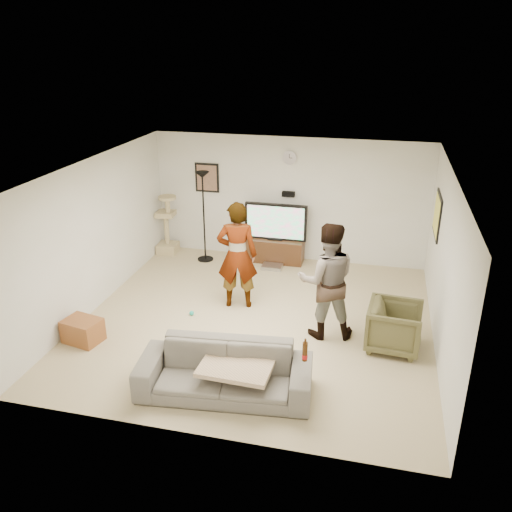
% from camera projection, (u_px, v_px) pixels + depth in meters
% --- Properties ---
extents(floor, '(5.50, 5.50, 0.02)m').
position_uv_depth(floor, '(257.00, 321.00, 8.60)').
color(floor, tan).
rests_on(floor, ground).
extents(ceiling, '(5.50, 5.50, 0.02)m').
position_uv_depth(ceiling, '(257.00, 168.00, 7.63)').
color(ceiling, white).
rests_on(ceiling, wall_back).
extents(wall_back, '(5.50, 0.04, 2.50)m').
position_uv_depth(wall_back, '(289.00, 200.00, 10.59)').
color(wall_back, white).
rests_on(wall_back, floor).
extents(wall_front, '(5.50, 0.04, 2.50)m').
position_uv_depth(wall_front, '(197.00, 342.00, 5.65)').
color(wall_front, white).
rests_on(wall_front, floor).
extents(wall_left, '(0.04, 5.50, 2.50)m').
position_uv_depth(wall_left, '(95.00, 235.00, 8.71)').
color(wall_left, white).
rests_on(wall_left, floor).
extents(wall_right, '(0.04, 5.50, 2.50)m').
position_uv_depth(wall_right, '(445.00, 266.00, 7.52)').
color(wall_right, white).
rests_on(wall_right, floor).
extents(wall_clock, '(0.26, 0.04, 0.26)m').
position_uv_depth(wall_clock, '(290.00, 158.00, 10.23)').
color(wall_clock, silver).
rests_on(wall_clock, wall_back).
extents(wall_speaker, '(0.25, 0.10, 0.10)m').
position_uv_depth(wall_speaker, '(288.00, 194.00, 10.48)').
color(wall_speaker, black).
rests_on(wall_speaker, wall_back).
extents(picture_back, '(0.42, 0.03, 0.52)m').
position_uv_depth(picture_back, '(207.00, 178.00, 10.80)').
color(picture_back, brown).
rests_on(picture_back, wall_back).
extents(picture_right, '(0.03, 0.78, 0.62)m').
position_uv_depth(picture_right, '(437.00, 215.00, 8.87)').
color(picture_right, '#FFF650').
rests_on(picture_right, wall_right).
extents(tv_stand, '(1.14, 0.45, 0.48)m').
position_uv_depth(tv_stand, '(275.00, 250.00, 10.80)').
color(tv_stand, '#3A2112').
rests_on(tv_stand, floor).
extents(console_box, '(0.40, 0.30, 0.07)m').
position_uv_depth(console_box, '(272.00, 267.00, 10.52)').
color(console_box, '#B4B3BB').
rests_on(console_box, floor).
extents(tv, '(1.25, 0.08, 0.74)m').
position_uv_depth(tv, '(276.00, 222.00, 10.57)').
color(tv, black).
rests_on(tv, tv_stand).
extents(tv_screen, '(1.15, 0.01, 0.65)m').
position_uv_depth(tv_screen, '(275.00, 222.00, 10.52)').
color(tv_screen, '#29D977').
rests_on(tv_screen, tv).
extents(floor_lamp, '(0.32, 0.32, 1.84)m').
position_uv_depth(floor_lamp, '(204.00, 217.00, 10.60)').
color(floor_lamp, black).
rests_on(floor_lamp, floor).
extents(cat_tree, '(0.43, 0.43, 1.27)m').
position_uv_depth(cat_tree, '(166.00, 224.00, 11.08)').
color(cat_tree, tan).
rests_on(cat_tree, floor).
extents(person_left, '(0.75, 0.57, 1.84)m').
position_uv_depth(person_left, '(237.00, 255.00, 8.75)').
color(person_left, '#BDBDBE').
rests_on(person_left, floor).
extents(person_right, '(1.01, 0.86, 1.82)m').
position_uv_depth(person_right, '(327.00, 281.00, 7.87)').
color(person_right, teal).
rests_on(person_right, floor).
extents(sofa, '(2.29, 1.09, 0.65)m').
position_uv_depth(sofa, '(225.00, 371.00, 6.74)').
color(sofa, '#635F57').
rests_on(sofa, floor).
extents(throw_blanket, '(0.93, 0.73, 0.06)m').
position_uv_depth(throw_blanket, '(237.00, 366.00, 6.67)').
color(throw_blanket, '#D5B48D').
rests_on(throw_blanket, sofa).
extents(beer_bottle, '(0.06, 0.06, 0.25)m').
position_uv_depth(beer_bottle, '(305.00, 352.00, 6.35)').
color(beer_bottle, '#3D1F08').
rests_on(beer_bottle, sofa).
extents(armchair, '(0.83, 0.81, 0.71)m').
position_uv_depth(armchair, '(394.00, 327.00, 7.72)').
color(armchair, brown).
rests_on(armchair, floor).
extents(side_table, '(0.61, 0.50, 0.36)m').
position_uv_depth(side_table, '(83.00, 331.00, 7.96)').
color(side_table, brown).
rests_on(side_table, floor).
extents(toy_ball, '(0.08, 0.08, 0.08)m').
position_uv_depth(toy_ball, '(192.00, 313.00, 8.75)').
color(toy_ball, '#1AA994').
rests_on(toy_ball, floor).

